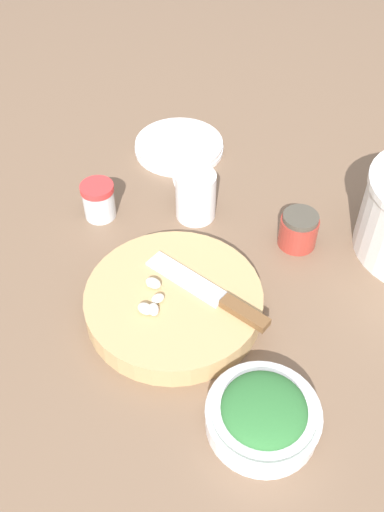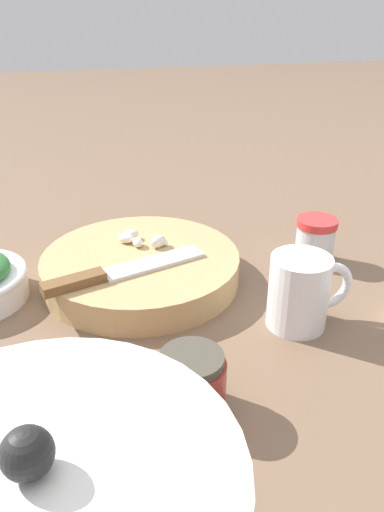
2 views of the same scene
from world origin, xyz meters
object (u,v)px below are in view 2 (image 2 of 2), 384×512
cutting_board (141,268)px  coffee_mug (301,291)px  honey_jar (192,383)px  spice_jar (315,240)px  garlic_cloves (141,239)px  chef_knife (116,272)px

cutting_board → coffee_mug: (-0.17, 0.16, 0.03)m
honey_jar → spice_jar: bearing=-135.4°
garlic_cloves → coffee_mug: 0.25m
chef_knife → garlic_cloves: size_ratio=3.04×
spice_jar → honey_jar: spice_jar is taller
cutting_board → coffee_mug: coffee_mug is taller
garlic_cloves → honey_jar: 0.30m
chef_knife → spice_jar: (-0.31, -0.04, -0.01)m
chef_knife → coffee_mug: 0.24m
cutting_board → coffee_mug: bearing=137.9°
garlic_cloves → honey_jar: bearing=90.0°
cutting_board → spice_jar: bearing=178.4°
chef_knife → coffee_mug: bearing=46.1°
chef_knife → spice_jar: bearing=80.6°
cutting_board → honey_jar: (-0.01, 0.26, 0.01)m
cutting_board → coffee_mug: 0.23m
chef_knife → garlic_cloves: bearing=134.1°
honey_jar → coffee_mug: bearing=-146.8°
coffee_mug → honey_jar: coffee_mug is taller
coffee_mug → chef_knife: bearing=-26.8°
spice_jar → coffee_mug: size_ratio=0.65×
chef_knife → garlic_cloves: (-0.05, -0.08, 0.00)m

